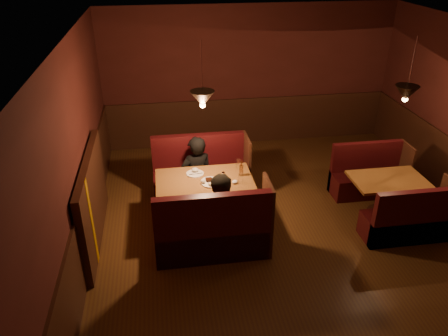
{
  "coord_description": "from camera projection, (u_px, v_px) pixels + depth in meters",
  "views": [
    {
      "loc": [
        -1.85,
        -5.16,
        4.02
      ],
      "look_at": [
        -0.98,
        0.55,
        0.95
      ],
      "focal_mm": 35.0,
      "sensor_mm": 36.0,
      "label": 1
    }
  ],
  "objects": [
    {
      "name": "second_table",
      "position": [
        387.0,
        188.0,
        6.94
      ],
      "size": [
        1.16,
        0.74,
        0.65
      ],
      "color": "brown",
      "rests_on": "ground"
    },
    {
      "name": "diner_a",
      "position": [
        196.0,
        161.0,
        7.13
      ],
      "size": [
        0.64,
        0.5,
        1.56
      ],
      "primitive_type": "imported",
      "rotation": [
        0.0,
        0.0,
        3.38
      ],
      "color": "black",
      "rests_on": "ground"
    },
    {
      "name": "second_bench_far",
      "position": [
        368.0,
        178.0,
        7.63
      ],
      "size": [
        1.28,
        0.48,
        0.91
      ],
      "color": "#3A0E15",
      "rests_on": "ground"
    },
    {
      "name": "diner_b",
      "position": [
        224.0,
        203.0,
        6.03
      ],
      "size": [
        0.8,
        0.66,
        1.53
      ],
      "primitive_type": "imported",
      "rotation": [
        0.0,
        0.0,
        0.11
      ],
      "color": "black",
      "rests_on": "ground"
    },
    {
      "name": "main_bench_far",
      "position": [
        201.0,
        178.0,
        7.51
      ],
      "size": [
        1.61,
        0.57,
        1.09
      ],
      "color": "#3A0E15",
      "rests_on": "ground"
    },
    {
      "name": "second_bench_near",
      "position": [
        409.0,
        223.0,
        6.43
      ],
      "size": [
        1.28,
        0.48,
        0.91
      ],
      "color": "#3A0E15",
      "rests_on": "ground"
    },
    {
      "name": "main_bench_near",
      "position": [
        214.0,
        235.0,
        6.06
      ],
      "size": [
        1.61,
        0.57,
        1.09
      ],
      "color": "#3A0E15",
      "rests_on": "ground"
    },
    {
      "name": "room",
      "position": [
        278.0,
        175.0,
        6.15
      ],
      "size": [
        6.02,
        7.02,
        2.92
      ],
      "color": "brown",
      "rests_on": "ground"
    },
    {
      "name": "main_table",
      "position": [
        206.0,
        189.0,
        6.67
      ],
      "size": [
        1.46,
        0.89,
        1.02
      ],
      "color": "brown",
      "rests_on": "ground"
    }
  ]
}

